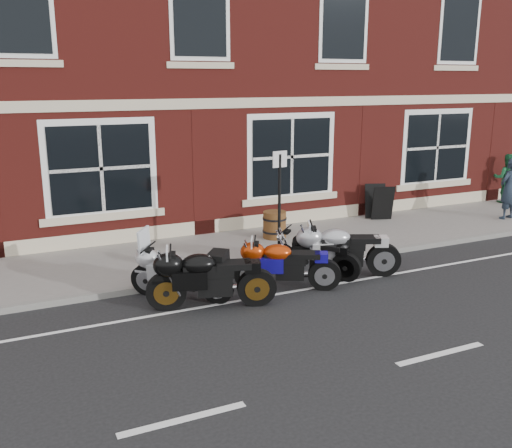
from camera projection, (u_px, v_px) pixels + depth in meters
The scene contains 14 objects.
ground at pixel (332, 289), 11.12m from camera, with size 80.00×80.00×0.00m, color black.
sidewalk at pixel (265, 246), 13.74m from camera, with size 30.00×3.00×0.12m, color slate.
kerb at pixel (297, 265), 12.36m from camera, with size 30.00×0.16×0.12m, color slate.
pub_building at pixel (167, 16), 18.87m from camera, with size 24.00×12.00×12.00m, color maroon.
moto_touring_silver at pixel (179, 271), 10.52m from camera, with size 1.59×1.45×1.33m.
moto_sport_red at pixel (285, 263), 10.99m from camera, with size 1.88×1.09×0.93m.
moto_sport_black at pixel (209, 276), 10.07m from camera, with size 2.25×0.83×1.04m.
moto_sport_silver at pixel (342, 248), 11.72m from camera, with size 2.17×1.08×1.04m.
moto_naked_black at pixel (313, 252), 11.75m from camera, with size 1.34×1.64×0.90m.
pedestrian_left at pixel (509, 189), 16.05m from camera, with size 0.63×0.41×1.72m, color #1D2634.
pedestrian_right at pixel (506, 178), 18.20m from camera, with size 0.76×0.59×1.57m, color #1A5B33.
a_board_sign at pixel (379, 202), 16.08m from camera, with size 0.59×0.39×0.98m, color black, non-canonical shape.
barrel_planter at pixel (275, 225), 14.21m from camera, with size 0.60×0.60×0.67m.
parking_sign at pixel (279, 199), 12.04m from camera, with size 0.34×0.06×2.41m.
Camera 1 is at (-5.76, -8.86, 3.97)m, focal length 40.00 mm.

